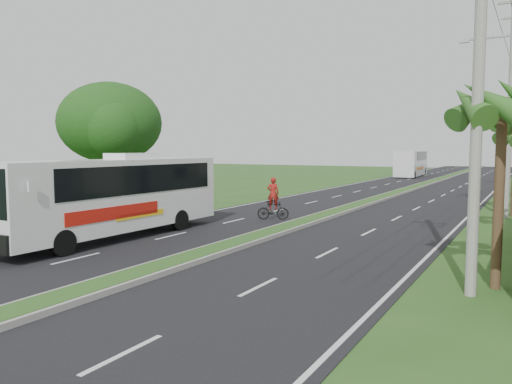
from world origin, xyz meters
The scene contains 12 objects.
ground centered at (0.00, 0.00, 0.00)m, with size 180.00×180.00×0.00m, color #2C521E.
road_asphalt centered at (0.00, 20.00, 0.01)m, with size 14.00×160.00×0.02m, color black.
median_strip centered at (0.00, 20.00, 0.10)m, with size 1.20×160.00×0.18m.
lane_edge_left centered at (-6.70, 20.00, 0.00)m, with size 0.12×160.00×0.01m, color silver.
lane_edge_right centered at (6.70, 20.00, 0.00)m, with size 0.12×160.00×0.01m, color silver.
palm_verge_a centered at (9.00, 3.00, 4.74)m, with size 2.40×2.40×5.45m.
shade_tree centered at (-12.11, 10.02, 5.03)m, with size 6.30×6.00×7.54m.
utility_pole_a centered at (8.50, 2.00, 5.67)m, with size 1.60×0.28×11.00m.
utility_pole_b centered at (8.47, 18.00, 6.26)m, with size 3.20×0.28×12.00m.
coach_bus_main centered at (-5.17, 3.53, 1.93)m, with size 2.42×10.87×3.50m.
coach_bus_far centered at (-4.66, 56.40, 1.91)m, with size 3.13×11.69×3.37m.
motorcyclist centered at (-2.00, 11.42, 0.81)m, with size 1.68×1.08×2.22m.
Camera 1 is at (9.82, -11.37, 3.70)m, focal length 35.00 mm.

